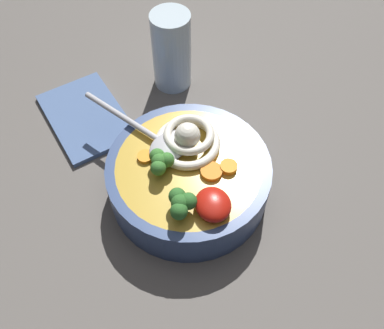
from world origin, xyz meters
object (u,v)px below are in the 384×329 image
Objects in this scene: soup_bowl at (192,177)px; noodle_pile at (188,139)px; drinking_glass at (172,51)px; soup_spoon at (161,141)px; folded_napkin at (86,116)px.

soup_bowl is 5.19cm from noodle_pile.
noodle_pile is 18.17cm from drinking_glass.
soup_spoon reaches higher than folded_napkin.
noodle_pile is 0.59× the size of soup_spoon.
soup_bowl is 1.35× the size of folded_napkin.
soup_spoon is 1.02× the size of folded_napkin.
noodle_pile is at bearing -141.17° from soup_spoon.
folded_napkin is at bearing -0.74° from soup_spoon.
soup_spoon is 1.26× the size of drinking_glass.
noodle_pile reaches higher than soup_spoon.
soup_bowl is 1.32× the size of soup_spoon.
folded_napkin is at bearing 40.52° from noodle_pile.
noodle_pile is 0.74× the size of drinking_glass.
folded_napkin is (17.37, 11.64, -2.66)cm from soup_bowl.
soup_bowl is at bearing 171.83° from noodle_pile.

